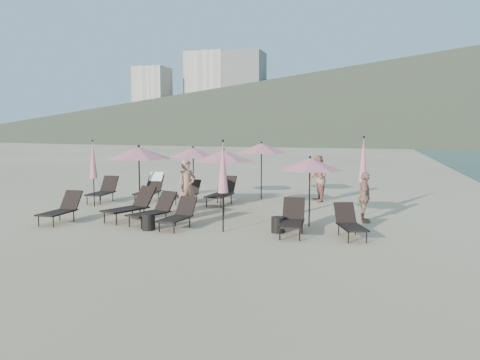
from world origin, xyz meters
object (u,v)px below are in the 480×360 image
(umbrella_open_1, at_px, (224,156))
(umbrella_open_2, at_px, (310,164))
(umbrella_open_4, at_px, (261,148))
(beachgoer_c, at_px, (365,197))
(umbrella_closed_1, at_px, (363,161))
(lounger_2, at_px, (154,210))
(lounger_5, at_px, (350,222))
(lounger_9, at_px, (222,192))
(umbrella_closed_0, at_px, (223,168))
(beachgoer_a, at_px, (187,186))
(lounger_6, at_px, (103,190))
(umbrella_open_3, at_px, (193,152))
(umbrella_open_0, at_px, (139,153))
(side_table_1, at_px, (278,225))
(lounger_3, at_px, (179,214))
(beachgoer_b, at_px, (318,179))
(lounger_8, at_px, (189,192))
(lounger_0, at_px, (62,209))
(lounger_7, at_px, (151,188))
(lounger_4, at_px, (292,219))
(umbrella_closed_2, at_px, (93,160))
(lounger_1, at_px, (131,205))
(side_table_0, at_px, (148,222))

(umbrella_open_1, distance_m, umbrella_open_2, 3.27)
(umbrella_open_2, relative_size, umbrella_open_4, 0.87)
(beachgoer_c, bearing_deg, umbrella_closed_1, 2.10)
(umbrella_open_1, distance_m, beachgoer_c, 4.78)
(umbrella_open_2, bearing_deg, lounger_2, -168.31)
(lounger_5, bearing_deg, lounger_9, 119.10)
(lounger_2, distance_m, umbrella_open_4, 6.68)
(umbrella_closed_0, xyz_separation_m, beachgoer_a, (-2.19, 2.58, -0.88))
(lounger_6, distance_m, umbrella_open_3, 3.94)
(lounger_2, height_order, lounger_6, lounger_6)
(lounger_5, bearing_deg, lounger_6, 139.46)
(lounger_9, bearing_deg, umbrella_open_0, -120.15)
(side_table_1, bearing_deg, lounger_3, -175.63)
(beachgoer_b, bearing_deg, lounger_8, -93.21)
(lounger_2, height_order, umbrella_open_3, umbrella_open_3)
(umbrella_open_1, height_order, beachgoer_b, umbrella_open_1)
(lounger_0, xyz_separation_m, lounger_7, (0.46, 5.05, 0.11))
(umbrella_closed_0, bearing_deg, lounger_4, 6.77)
(lounger_6, bearing_deg, umbrella_open_4, 18.09)
(lounger_7, distance_m, umbrella_open_4, 4.87)
(umbrella_open_2, relative_size, beachgoer_b, 1.12)
(lounger_9, height_order, umbrella_closed_2, umbrella_closed_2)
(umbrella_open_1, relative_size, umbrella_open_2, 1.08)
(lounger_0, relative_size, lounger_1, 0.85)
(lounger_2, relative_size, umbrella_open_3, 0.78)
(lounger_1, xyz_separation_m, umbrella_open_1, (2.53, 1.73, 1.53))
(side_table_0, relative_size, side_table_1, 1.08)
(lounger_1, height_order, umbrella_open_2, umbrella_open_2)
(lounger_2, relative_size, beachgoer_a, 0.94)
(lounger_0, distance_m, lounger_2, 2.94)
(umbrella_closed_0, distance_m, side_table_1, 2.22)
(umbrella_open_0, xyz_separation_m, side_table_1, (5.09, -1.43, -1.89))
(umbrella_closed_0, bearing_deg, umbrella_open_1, 108.27)
(beachgoer_a, height_order, beachgoer_c, beachgoer_a)
(lounger_2, relative_size, side_table_0, 3.68)
(lounger_2, relative_size, lounger_7, 0.94)
(beachgoer_a, distance_m, beachgoer_c, 5.96)
(umbrella_open_2, bearing_deg, lounger_8, 147.36)
(lounger_9, height_order, beachgoer_b, beachgoer_b)
(lounger_4, xyz_separation_m, side_table_1, (-0.42, 0.11, -0.22))
(umbrella_closed_1, distance_m, beachgoer_a, 6.04)
(lounger_1, distance_m, umbrella_closed_2, 3.69)
(lounger_6, bearing_deg, umbrella_closed_0, -37.67)
(lounger_7, xyz_separation_m, beachgoer_a, (2.63, -2.37, 0.39))
(beachgoer_a, bearing_deg, lounger_1, -179.37)
(lounger_0, distance_m, side_table_0, 3.17)
(lounger_4, distance_m, lounger_7, 8.23)
(lounger_3, height_order, lounger_6, lounger_6)
(lounger_6, height_order, umbrella_closed_2, umbrella_closed_2)
(lounger_3, distance_m, beachgoer_a, 2.63)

